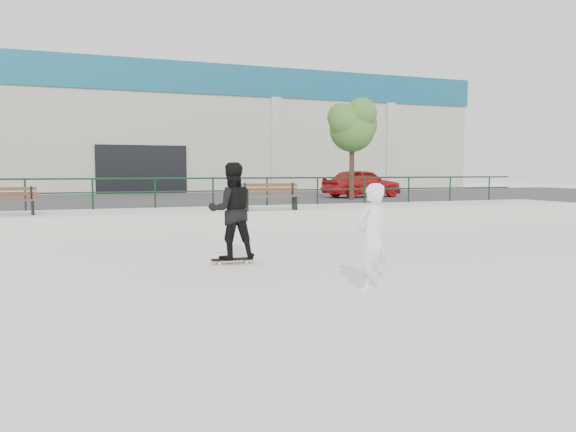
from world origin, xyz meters
name	(u,v)px	position (x,y,z in m)	size (l,w,h in m)	color
ground	(303,276)	(0.00, 0.00, 0.00)	(120.00, 120.00, 0.00)	silver
ledge	(192,217)	(0.00, 9.50, 0.25)	(30.00, 3.00, 0.50)	beige
parking_strip	(157,203)	(0.00, 18.00, 0.25)	(60.00, 14.00, 0.50)	#313131
railing	(185,186)	(0.00, 10.80, 1.24)	(28.00, 0.06, 1.03)	#12321A
commercial_building	(128,130)	(0.00, 31.99, 4.58)	(44.20, 16.33, 8.00)	beige
bench_left	(4,201)	(-5.42, 9.04, 0.90)	(1.81, 0.75, 0.81)	brown
bench_right	(270,197)	(2.32, 8.47, 0.93)	(1.95, 0.77, 0.87)	brown
tree	(353,124)	(7.76, 13.33, 3.77)	(2.45, 2.18, 4.36)	#453022
red_car	(362,183)	(9.32, 15.34, 1.18)	(1.60, 3.97, 1.35)	#B21519
skateboard	(232,260)	(-0.77, 1.69, 0.07)	(0.79, 0.24, 0.09)	black
standing_skater	(232,211)	(-0.77, 1.69, 1.01)	(0.89, 0.69, 1.82)	black
seated_skater	(372,237)	(0.52, -1.39, 0.79)	(0.58, 0.38, 1.58)	white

